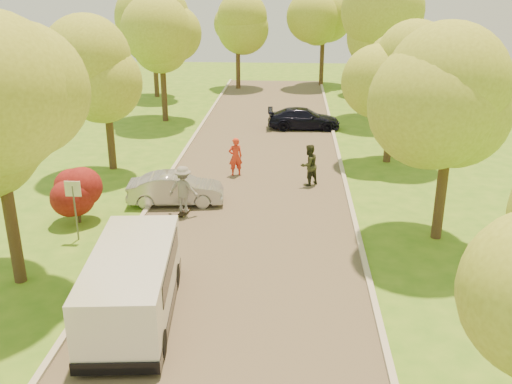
% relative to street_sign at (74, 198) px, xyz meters
% --- Properties ---
extents(ground, '(100.00, 100.00, 0.00)m').
position_rel_street_sign_xyz_m(ground, '(5.80, -4.00, -1.56)').
color(ground, '#3D751C').
rests_on(ground, ground).
extents(road, '(8.00, 60.00, 0.01)m').
position_rel_street_sign_xyz_m(road, '(5.80, 4.00, -1.56)').
color(road, '#4C4438').
rests_on(road, ground).
extents(curb_left, '(0.18, 60.00, 0.12)m').
position_rel_street_sign_xyz_m(curb_left, '(1.75, 4.00, -1.50)').
color(curb_left, '#B2AD9E').
rests_on(curb_left, ground).
extents(curb_right, '(0.18, 60.00, 0.12)m').
position_rel_street_sign_xyz_m(curb_right, '(9.85, 4.00, -1.50)').
color(curb_right, '#B2AD9E').
rests_on(curb_right, ground).
extents(street_sign, '(0.55, 0.06, 2.17)m').
position_rel_street_sign_xyz_m(street_sign, '(0.00, 0.00, 0.00)').
color(street_sign, '#59595E').
rests_on(street_sign, ground).
extents(red_shrub, '(1.70, 1.70, 1.95)m').
position_rel_street_sign_xyz_m(red_shrub, '(-0.50, 1.50, -0.47)').
color(red_shrub, '#382619').
rests_on(red_shrub, ground).
extents(tree_l_mida, '(4.71, 4.60, 7.39)m').
position_rel_street_sign_xyz_m(tree_l_mida, '(-0.50, -3.00, 3.61)').
color(tree_l_mida, '#382619').
rests_on(tree_l_mida, ground).
extents(tree_l_midb, '(4.30, 4.20, 6.62)m').
position_rel_street_sign_xyz_m(tree_l_midb, '(-1.01, 8.00, 3.02)').
color(tree_l_midb, '#382619').
rests_on(tree_l_midb, ground).
extents(tree_l_far, '(4.92, 4.80, 7.79)m').
position_rel_street_sign_xyz_m(tree_l_far, '(-0.59, 18.00, 3.90)').
color(tree_l_far, '#382619').
rests_on(tree_l_far, ground).
extents(tree_r_mida, '(5.13, 5.00, 7.95)m').
position_rel_street_sign_xyz_m(tree_r_mida, '(12.82, 1.00, 3.97)').
color(tree_r_mida, '#382619').
rests_on(tree_r_mida, ground).
extents(tree_r_midb, '(4.51, 4.40, 7.01)m').
position_rel_street_sign_xyz_m(tree_r_midb, '(12.40, 10.00, 3.32)').
color(tree_r_midb, '#382619').
rests_on(tree_r_midb, ground).
extents(tree_r_far, '(5.33, 5.20, 8.34)m').
position_rel_street_sign_xyz_m(tree_r_far, '(13.03, 20.00, 4.27)').
color(tree_r_far, '#382619').
rests_on(tree_r_far, ground).
extents(tree_bg_a, '(5.12, 5.00, 7.72)m').
position_rel_street_sign_xyz_m(tree_bg_a, '(-2.98, 26.00, 3.75)').
color(tree_bg_a, '#382619').
rests_on(tree_bg_a, ground).
extents(tree_bg_b, '(5.12, 5.00, 7.95)m').
position_rel_street_sign_xyz_m(tree_bg_b, '(14.02, 28.00, 3.97)').
color(tree_bg_b, '#382619').
rests_on(tree_bg_b, ground).
extents(tree_bg_c, '(4.92, 4.80, 7.33)m').
position_rel_street_sign_xyz_m(tree_bg_c, '(3.01, 30.00, 3.46)').
color(tree_bg_c, '#382619').
rests_on(tree_bg_c, ground).
extents(tree_bg_d, '(5.12, 5.00, 7.72)m').
position_rel_street_sign_xyz_m(tree_bg_d, '(10.02, 32.00, 3.75)').
color(tree_bg_d, '#382619').
rests_on(tree_bg_d, ground).
extents(minivan, '(2.54, 5.37, 1.94)m').
position_rel_street_sign_xyz_m(minivan, '(3.30, -4.72, -0.54)').
color(minivan, silver).
rests_on(minivan, ground).
extents(silver_sedan, '(3.97, 1.73, 1.27)m').
position_rel_street_sign_xyz_m(silver_sedan, '(2.77, 3.62, -0.93)').
color(silver_sedan, '#9FA0A4').
rests_on(silver_sedan, ground).
extents(dark_sedan, '(4.46, 1.97, 1.27)m').
position_rel_street_sign_xyz_m(dark_sedan, '(8.10, 16.47, -0.93)').
color(dark_sedan, black).
rests_on(dark_sedan, ground).
extents(longboard, '(0.44, 0.97, 0.11)m').
position_rel_street_sign_xyz_m(longboard, '(3.30, 2.54, -1.46)').
color(longboard, black).
rests_on(longboard, ground).
extents(skateboarder, '(1.30, 0.90, 1.83)m').
position_rel_street_sign_xyz_m(skateboarder, '(3.30, 2.54, -0.53)').
color(skateboarder, gray).
rests_on(skateboarder, longboard).
extents(person_striped, '(0.77, 0.64, 1.80)m').
position_rel_street_sign_xyz_m(person_striped, '(4.83, 7.36, -0.66)').
color(person_striped, red).
rests_on(person_striped, ground).
extents(person_olive, '(1.14, 1.12, 1.85)m').
position_rel_street_sign_xyz_m(person_olive, '(8.19, 6.24, -0.64)').
color(person_olive, '#292E1B').
rests_on(person_olive, ground).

